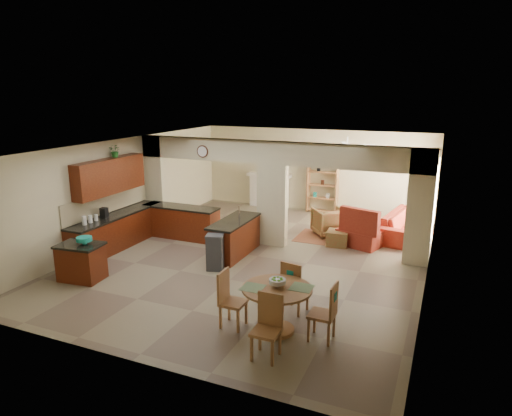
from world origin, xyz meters
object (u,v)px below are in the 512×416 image
at_px(dining_table, 277,303).
at_px(armchair, 329,222).
at_px(kitchen_island, 81,262).
at_px(sofa, 407,225).

distance_m(dining_table, armchair, 5.74).
relative_size(kitchen_island, sofa, 0.41).
distance_m(kitchen_island, dining_table, 4.77).
relative_size(kitchen_island, armchair, 1.18).
relative_size(dining_table, armchair, 1.40).
bearing_deg(kitchen_island, armchair, 44.93).
relative_size(kitchen_island, dining_table, 0.84).
height_order(kitchen_island, armchair, kitchen_island).
bearing_deg(dining_table, armchair, 95.30).
distance_m(kitchen_island, armchair, 6.77).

